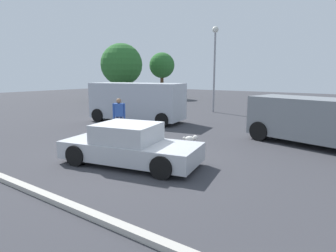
{
  "coord_description": "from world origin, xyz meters",
  "views": [
    {
      "loc": [
        5.73,
        -6.57,
        2.74
      ],
      "look_at": [
        -0.18,
        1.82,
        0.9
      ],
      "focal_mm": 30.95,
      "sensor_mm": 36.0,
      "label": 1
    }
  ],
  "objects_px": {
    "pedestrian": "(119,113)",
    "light_post_near": "(215,54)",
    "van_white": "(137,101)",
    "suv_dark": "(314,119)",
    "dog": "(191,139)",
    "sedan_foreground": "(130,146)"
  },
  "relations": [
    {
      "from": "van_white",
      "to": "light_post_near",
      "type": "bearing_deg",
      "value": -113.79
    },
    {
      "from": "van_white",
      "to": "pedestrian",
      "type": "distance_m",
      "value": 3.62
    },
    {
      "from": "van_white",
      "to": "suv_dark",
      "type": "relative_size",
      "value": 1.11
    },
    {
      "from": "sedan_foreground",
      "to": "pedestrian",
      "type": "height_order",
      "value": "pedestrian"
    },
    {
      "from": "suv_dark",
      "to": "light_post_near",
      "type": "xyz_separation_m",
      "value": [
        -7.69,
        6.84,
        3.13
      ]
    },
    {
      "from": "pedestrian",
      "to": "sedan_foreground",
      "type": "bearing_deg",
      "value": 3.1
    },
    {
      "from": "dog",
      "to": "light_post_near",
      "type": "relative_size",
      "value": 0.09
    },
    {
      "from": "suv_dark",
      "to": "pedestrian",
      "type": "relative_size",
      "value": 3.06
    },
    {
      "from": "van_white",
      "to": "light_post_near",
      "type": "relative_size",
      "value": 0.93
    },
    {
      "from": "dog",
      "to": "suv_dark",
      "type": "height_order",
      "value": "suv_dark"
    },
    {
      "from": "pedestrian",
      "to": "light_post_near",
      "type": "relative_size",
      "value": 0.27
    },
    {
      "from": "van_white",
      "to": "light_post_near",
      "type": "distance_m",
      "value": 7.39
    },
    {
      "from": "dog",
      "to": "van_white",
      "type": "distance_m",
      "value": 6.4
    },
    {
      "from": "sedan_foreground",
      "to": "dog",
      "type": "distance_m",
      "value": 3.14
    },
    {
      "from": "sedan_foreground",
      "to": "light_post_near",
      "type": "relative_size",
      "value": 0.75
    },
    {
      "from": "sedan_foreground",
      "to": "suv_dark",
      "type": "xyz_separation_m",
      "value": [
        4.16,
        5.99,
        0.43
      ]
    },
    {
      "from": "suv_dark",
      "to": "light_post_near",
      "type": "distance_m",
      "value": 10.76
    },
    {
      "from": "sedan_foreground",
      "to": "dog",
      "type": "bearing_deg",
      "value": 71.96
    },
    {
      "from": "van_white",
      "to": "light_post_near",
      "type": "height_order",
      "value": "light_post_near"
    },
    {
      "from": "suv_dark",
      "to": "pedestrian",
      "type": "xyz_separation_m",
      "value": [
        -7.62,
        -2.93,
        -0.02
      ]
    },
    {
      "from": "dog",
      "to": "van_white",
      "type": "xyz_separation_m",
      "value": [
        -5.5,
        3.13,
        0.95
      ]
    },
    {
      "from": "van_white",
      "to": "dog",
      "type": "bearing_deg",
      "value": 140.44
    }
  ]
}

